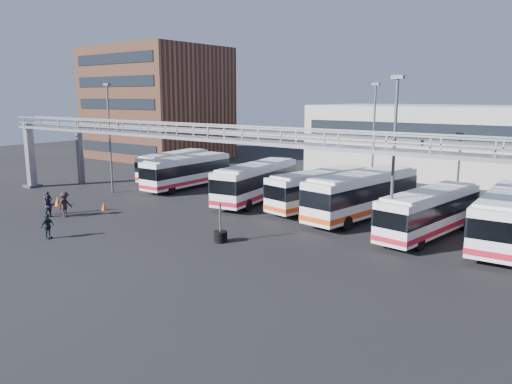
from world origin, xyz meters
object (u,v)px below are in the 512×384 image
Objects in this scene: bus_4 at (256,181)px; pedestrian_c at (65,205)px; light_pole_mid at (394,154)px; cone_right at (104,206)px; bus_2 at (187,171)px; pedestrian_d at (48,226)px; pedestrian_b at (49,206)px; tire_stack at (220,235)px; cone_left at (58,201)px; bus_5 at (321,188)px; bus_6 at (363,193)px; pedestrian_a at (48,203)px; bus_8 at (506,216)px; light_pole_back at (374,133)px; light_pole_left at (109,132)px; bus_1 at (174,165)px; bus_7 at (430,211)px.

bus_4 is 15.56m from pedestrian_c.
light_pole_mid reaches higher than cone_right.
pedestrian_c is 3.29m from cone_right.
pedestrian_d is (5.77, -18.35, -0.94)m from bus_2.
bus_4 reaches higher than pedestrian_b.
tire_stack is (14.64, 2.93, -0.46)m from pedestrian_b.
light_pole_mid is 4.12× the size of tire_stack.
pedestrian_c is 2.42× the size of cone_left.
bus_5 is 4.12m from bus_6.
bus_2 is 0.99× the size of bus_5.
bus_6 is 23.62m from pedestrian_b.
pedestrian_c is (1.70, 0.38, 0.05)m from pedestrian_a.
bus_8 is at bearing 18.12° from cone_right.
cone_right is at bearing 17.04° from cone_left.
light_pole_back is at bearing -23.48° from pedestrian_b.
light_pole_left is 5.25× the size of pedestrian_c.
pedestrian_b is at bearing -135.99° from bus_6.
bus_5 is at bearing -0.71° from bus_4.
pedestrian_d is (9.66, -12.25, -4.90)m from light_pole_left.
bus_2 is (3.89, 6.10, -3.96)m from light_pole_left.
pedestrian_d is (10.45, -21.01, -0.85)m from bus_1.
light_pole_back reaches higher than bus_7.
cone_right is at bearing -19.19° from pedestrian_c.
pedestrian_d is (-13.69, -17.23, -1.10)m from bus_6.
pedestrian_d is at bearing -107.35° from bus_5.
pedestrian_b is (4.33, -8.98, -4.85)m from light_pole_left.
pedestrian_a is at bearing -42.94° from cone_left.
light_pole_left and light_pole_back have the same top height.
light_pole_left is at bearing 36.30° from pedestrian_a.
bus_7 is 27.46m from pedestrian_b.
pedestrian_a is at bearing -93.13° from bus_2.
bus_1 is 5.38m from bus_2.
bus_1 reaches higher than cone_left.
bus_1 reaches higher than tire_stack.
light_pole_left reaches higher than bus_8.
pedestrian_b is at bearing -146.56° from bus_7.
cone_right is (0.32, 3.21, -0.66)m from pedestrian_c.
cone_right is at bearing -127.20° from light_pole_back.
pedestrian_c is at bearing -63.34° from pedestrian_a.
bus_6 is at bearing -49.89° from pedestrian_d.
pedestrian_c is 13.91m from tire_stack.
bus_8 reaches higher than pedestrian_d.
cone_left is (-12.29, -11.35, -1.45)m from bus_4.
bus_1 reaches higher than pedestrian_b.
pedestrian_c reaches higher than pedestrian_d.
pedestrian_a is 1.12× the size of pedestrian_d.
pedestrian_d is at bearing -148.48° from bus_8.
pedestrian_d is 10.36m from cone_left.
light_pole_left is 16.35m from pedestrian_d.
light_pole_mid is 8.47m from bus_6.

